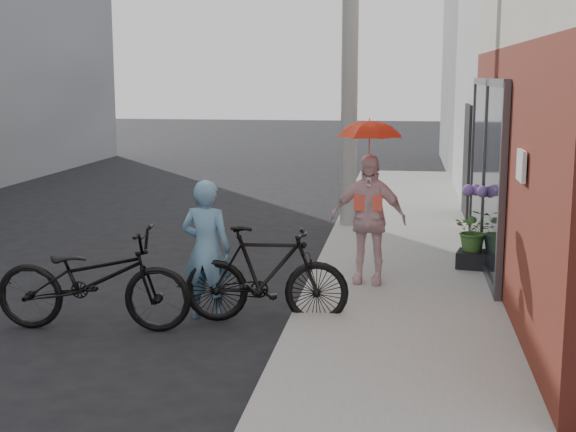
% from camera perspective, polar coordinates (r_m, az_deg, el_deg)
% --- Properties ---
extents(ground, '(80.00, 80.00, 0.00)m').
position_cam_1_polar(ground, '(8.37, -6.43, -8.70)').
color(ground, black).
rests_on(ground, ground).
extents(sidewalk, '(2.20, 24.00, 0.12)m').
position_cam_1_polar(sidewalk, '(10.00, 8.33, -5.25)').
color(sidewalk, gray).
rests_on(sidewalk, ground).
extents(curb, '(0.12, 24.00, 0.12)m').
position_cam_1_polar(curb, '(10.07, 1.68, -5.05)').
color(curb, '#9E9E99').
rests_on(curb, ground).
extents(utility_pole, '(0.28, 0.28, 7.00)m').
position_cam_1_polar(utility_pole, '(13.71, 4.45, 13.44)').
color(utility_pole, '#9E9E99').
rests_on(utility_pole, ground).
extents(officer, '(0.61, 0.44, 1.56)m').
position_cam_1_polar(officer, '(8.86, -5.82, -2.40)').
color(officer, '#6899BA').
rests_on(officer, ground).
extents(bike_left, '(2.13, 0.87, 1.10)m').
position_cam_1_polar(bike_left, '(8.72, -13.67, -4.40)').
color(bike_left, black).
rests_on(bike_left, ground).
extents(bike_right, '(1.82, 0.64, 1.08)m').
position_cam_1_polar(bike_right, '(8.71, -1.56, -4.19)').
color(bike_right, black).
rests_on(bike_right, ground).
extents(kimono_woman, '(0.98, 0.49, 1.60)m').
position_cam_1_polar(kimono_woman, '(9.94, 5.70, -0.20)').
color(kimono_woman, '#F4CCD2').
rests_on(kimono_woman, sidewalk).
extents(parasol, '(0.78, 0.78, 0.69)m').
position_cam_1_polar(parasol, '(9.80, 5.82, 6.41)').
color(parasol, red).
rests_on(parasol, kimono_woman).
extents(planter, '(0.49, 0.49, 0.22)m').
position_cam_1_polar(planter, '(11.06, 13.04, -3.02)').
color(planter, black).
rests_on(planter, sidewalk).
extents(potted_plant, '(0.53, 0.46, 0.59)m').
position_cam_1_polar(potted_plant, '(10.98, 13.12, -0.97)').
color(potted_plant, '#3D6F2C').
rests_on(potted_plant, planter).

